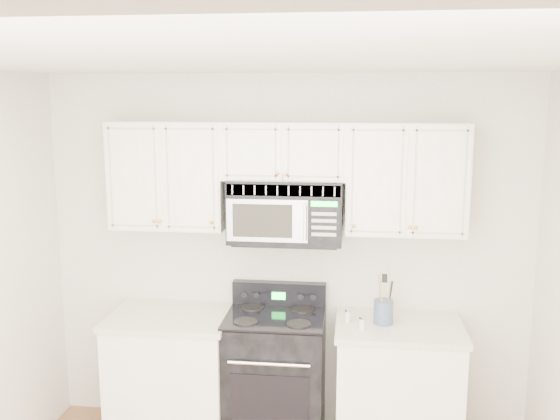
# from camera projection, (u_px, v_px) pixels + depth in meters

# --- Properties ---
(room) EXTENTS (3.51, 3.51, 2.61)m
(room) POSITION_uv_depth(u_px,v_px,m) (246.00, 350.00, 2.84)
(room) COLOR brown
(room) RESTS_ON ground
(base_cabinet_left) EXTENTS (0.86, 0.65, 0.92)m
(base_cabinet_left) POSITION_uv_depth(u_px,v_px,m) (172.00, 379.00, 4.50)
(base_cabinet_left) COLOR white
(base_cabinet_left) RESTS_ON ground
(base_cabinet_right) EXTENTS (0.86, 0.65, 0.92)m
(base_cabinet_right) POSITION_uv_depth(u_px,v_px,m) (397.00, 392.00, 4.31)
(base_cabinet_right) COLOR white
(base_cabinet_right) RESTS_ON ground
(range) EXTENTS (0.69, 0.63, 1.10)m
(range) POSITION_uv_depth(u_px,v_px,m) (275.00, 376.00, 4.42)
(range) COLOR black
(range) RESTS_ON ground
(upper_cabinets) EXTENTS (2.44, 0.37, 0.75)m
(upper_cabinets) POSITION_uv_depth(u_px,v_px,m) (285.00, 171.00, 4.28)
(upper_cabinets) COLOR white
(upper_cabinets) RESTS_ON ground
(microwave) EXTENTS (0.77, 0.44, 0.43)m
(microwave) POSITION_uv_depth(u_px,v_px,m) (286.00, 211.00, 4.29)
(microwave) COLOR black
(microwave) RESTS_ON ground
(utensil_crock) EXTENTS (0.13, 0.13, 0.35)m
(utensil_crock) POSITION_uv_depth(u_px,v_px,m) (383.00, 311.00, 4.22)
(utensil_crock) COLOR #4E5980
(utensil_crock) RESTS_ON base_cabinet_right
(shaker_salt) EXTENTS (0.04, 0.04, 0.09)m
(shaker_salt) POSITION_uv_depth(u_px,v_px,m) (348.00, 316.00, 4.24)
(shaker_salt) COLOR silver
(shaker_salt) RESTS_ON base_cabinet_right
(shaker_pepper) EXTENTS (0.04, 0.04, 0.09)m
(shaker_pepper) POSITION_uv_depth(u_px,v_px,m) (362.00, 323.00, 4.10)
(shaker_pepper) COLOR silver
(shaker_pepper) RESTS_ON base_cabinet_right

